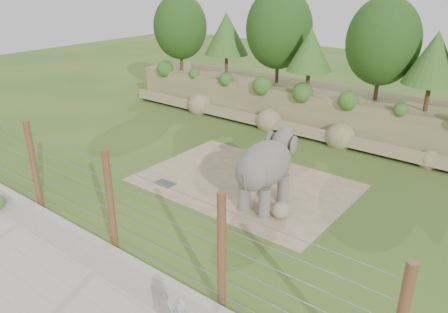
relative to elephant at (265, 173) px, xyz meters
The scene contains 9 objects.
ground 3.35m from the elephant, 145.31° to the right, with size 90.00×90.00×0.00m, color #305D1E.
back_embankment 11.40m from the elephant, 99.61° to the left, with size 30.00×5.52×8.77m.
dirt_patch 2.80m from the elephant, 146.16° to the left, with size 10.00×7.00×0.02m, color #8D7658.
drain_grate 5.28m from the elephant, 166.66° to the right, with size 1.00×0.60×0.03m, color #262628.
elephant is the anchor object (origin of this frame).
stone_ball 1.70m from the elephant, 23.05° to the right, with size 0.74×0.74×0.74m, color gray.
retaining_wall 7.24m from the elephant, 110.08° to the right, with size 26.00×0.35×0.50m, color #B0AEA3.
walkway 9.16m from the elephant, 105.72° to the right, with size 26.00×4.00×0.01m, color #B0AEA3.
barrier_fence 6.68m from the elephant, 111.56° to the right, with size 20.26×0.26×4.00m.
Camera 1 is at (11.50, -12.70, 9.44)m, focal length 35.00 mm.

